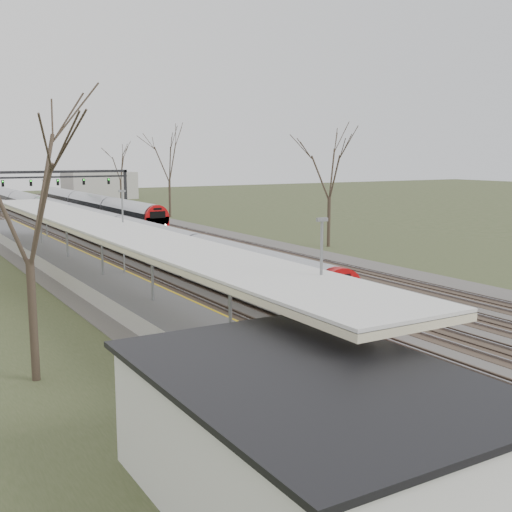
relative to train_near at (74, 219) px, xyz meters
The scene contains 10 objects.
track_bed 9.75m from the train_near, 73.34° to the right, with size 24.00×160.00×0.22m.
platform 27.55m from the train_near, 103.76° to the right, with size 3.50×69.00×1.00m, color #9E9B93.
canopy 32.03m from the train_near, 101.84° to the right, with size 4.10×50.00×3.11m.
station_building 57.12m from the train_near, 100.08° to the right, with size 6.00×9.00×3.20m, color silver.
signal_gantry 21.21m from the train_near, 82.34° to the left, with size 21.00×0.59×6.08m.
tree_west_near 46.62m from the train_near, 106.97° to the right, with size 5.00×5.00×10.30m.
tree_east_far 28.29m from the train_near, 53.43° to the right, with size 5.00×5.00×10.30m.
train_near is the anchor object (origin of this frame).
train_far 18.02m from the train_near, 67.14° to the left, with size 2.62×45.21×3.05m.
passenger 55.28m from the train_near, 96.39° to the right, with size 0.59×0.39×1.61m, color navy.
Camera 1 is at (-20.59, -3.22, 8.14)m, focal length 45.00 mm.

